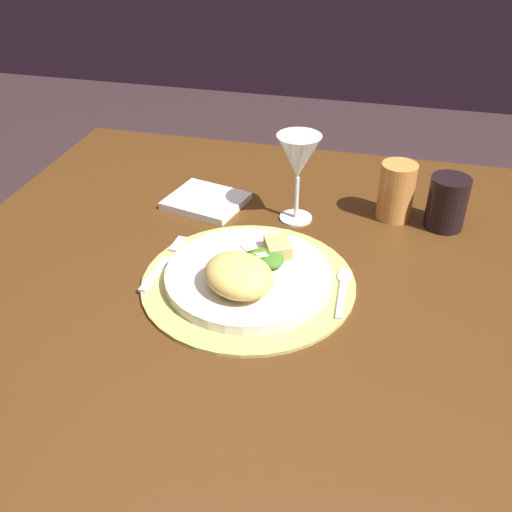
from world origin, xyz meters
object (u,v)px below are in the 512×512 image
(dark_tumbler, at_px, (447,203))
(napkin, at_px, (206,201))
(dining_table, at_px, (269,353))
(spoon, at_px, (343,284))
(dinner_plate, at_px, (248,276))
(fork, at_px, (161,265))
(amber_tumbler, at_px, (396,191))
(wine_glass, at_px, (298,159))

(dark_tumbler, bearing_deg, napkin, -176.69)
(dining_table, xyz_separation_m, spoon, (0.12, -0.02, 0.19))
(dinner_plate, bearing_deg, fork, 178.87)
(spoon, distance_m, napkin, 0.36)
(dinner_plate, bearing_deg, dark_tumbler, 40.43)
(dining_table, xyz_separation_m, amber_tumbler, (0.18, 0.23, 0.23))
(dining_table, bearing_deg, dark_tumbler, 38.45)
(napkin, height_order, dark_tumbler, dark_tumbler)
(spoon, height_order, dark_tumbler, dark_tumbler)
(amber_tumbler, relative_size, dark_tumbler, 1.11)
(wine_glass, distance_m, amber_tumbler, 0.20)
(napkin, bearing_deg, fork, -90.73)
(dinner_plate, distance_m, spoon, 0.15)
(spoon, relative_size, dark_tumbler, 1.32)
(dining_table, height_order, fork, fork)
(dinner_plate, distance_m, napkin, 0.27)
(fork, height_order, amber_tumbler, amber_tumbler)
(dinner_plate, distance_m, dark_tumbler, 0.40)
(dining_table, bearing_deg, dinner_plate, -124.82)
(wine_glass, relative_size, dark_tumbler, 1.71)
(dinner_plate, xyz_separation_m, fork, (-0.15, 0.00, -0.01))
(dinner_plate, bearing_deg, dining_table, 55.18)
(dinner_plate, relative_size, napkin, 1.87)
(dark_tumbler, bearing_deg, wine_glass, -171.59)
(dinner_plate, height_order, wine_glass, wine_glass)
(wine_glass, bearing_deg, dining_table, -92.60)
(spoon, xyz_separation_m, amber_tumbler, (0.06, 0.25, 0.05))
(fork, xyz_separation_m, amber_tumbler, (0.36, 0.27, 0.05))
(dinner_plate, height_order, spoon, dinner_plate)
(napkin, relative_size, amber_tumbler, 1.30)
(wine_glass, bearing_deg, dark_tumbler, 8.41)
(dining_table, xyz_separation_m, fork, (-0.18, -0.04, 0.19))
(spoon, xyz_separation_m, wine_glass, (-0.11, 0.20, 0.11))
(dinner_plate, xyz_separation_m, wine_glass, (0.04, 0.22, 0.11))
(fork, distance_m, dark_tumbler, 0.52)
(dining_table, xyz_separation_m, dark_tumbler, (0.28, 0.22, 0.23))
(wine_glass, height_order, dark_tumbler, wine_glass)
(wine_glass, distance_m, dark_tumbler, 0.28)
(dark_tumbler, bearing_deg, amber_tumbler, 172.31)
(dining_table, relative_size, dinner_plate, 4.29)
(wine_glass, relative_size, amber_tumbler, 1.54)
(dining_table, distance_m, amber_tumbler, 0.38)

